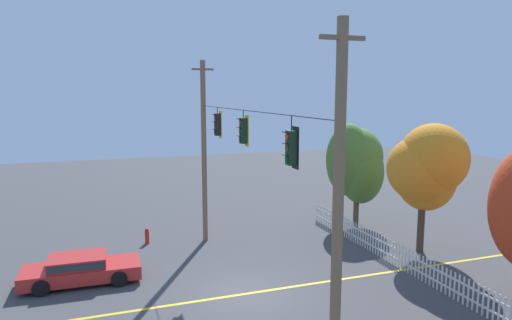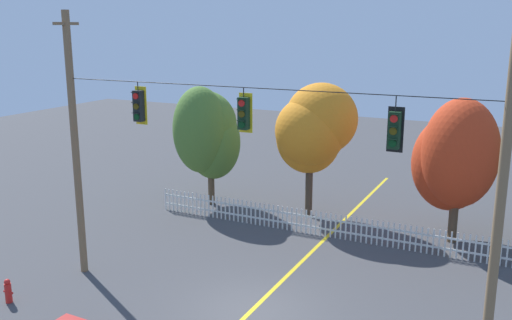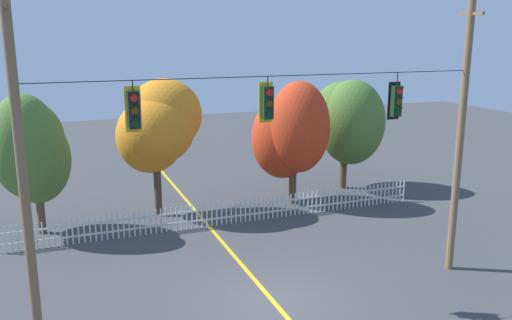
% 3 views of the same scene
% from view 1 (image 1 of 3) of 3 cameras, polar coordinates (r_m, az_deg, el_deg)
% --- Properties ---
extents(ground, '(80.00, 80.00, 0.00)m').
position_cam_1_polar(ground, '(18.35, -1.29, -16.44)').
color(ground, '#424244').
extents(lane_centerline_stripe, '(0.16, 36.00, 0.01)m').
position_cam_1_polar(lane_centerline_stripe, '(18.35, -1.29, -16.43)').
color(lane_centerline_stripe, gold).
rests_on(lane_centerline_stripe, ground).
extents(signal_support_span, '(14.04, 1.10, 9.34)m').
position_cam_1_polar(signal_support_span, '(16.92, -1.34, -1.64)').
color(signal_support_span, brown).
rests_on(signal_support_span, ground).
extents(traffic_signal_southbound_primary, '(0.43, 0.38, 1.39)m').
position_cam_1_polar(traffic_signal_southbound_primary, '(20.59, -4.81, 4.46)').
color(traffic_signal_southbound_primary, black).
extents(traffic_signal_eastbound_side, '(0.43, 0.38, 1.35)m').
position_cam_1_polar(traffic_signal_eastbound_side, '(16.93, -1.56, 3.71)').
color(traffic_signal_eastbound_side, black).
extents(traffic_signal_northbound_secondary, '(0.43, 0.38, 1.51)m').
position_cam_1_polar(traffic_signal_northbound_secondary, '(12.83, 4.48, 1.55)').
color(traffic_signal_northbound_secondary, black).
extents(white_picket_fence, '(18.59, 0.06, 1.07)m').
position_cam_1_polar(white_picket_fence, '(20.69, 19.58, -12.39)').
color(white_picket_fence, silver).
rests_on(white_picket_fence, ground).
extents(autumn_maple_near_fence, '(3.33, 3.34, 5.99)m').
position_cam_1_polar(autumn_maple_near_fence, '(27.23, 12.34, -0.29)').
color(autumn_maple_near_fence, brown).
rests_on(autumn_maple_near_fence, ground).
extents(autumn_maple_mid, '(3.90, 3.49, 6.33)m').
position_cam_1_polar(autumn_maple_mid, '(23.13, 20.64, -0.90)').
color(autumn_maple_mid, '#473828').
rests_on(autumn_maple_mid, ground).
extents(parked_car, '(2.09, 4.67, 1.15)m').
position_cam_1_polar(parked_car, '(20.41, -21.15, -12.55)').
color(parked_car, red).
rests_on(parked_car, ground).
extents(fire_hydrant, '(0.38, 0.22, 0.82)m').
position_cam_1_polar(fire_hydrant, '(24.44, -13.51, -9.25)').
color(fire_hydrant, red).
rests_on(fire_hydrant, ground).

